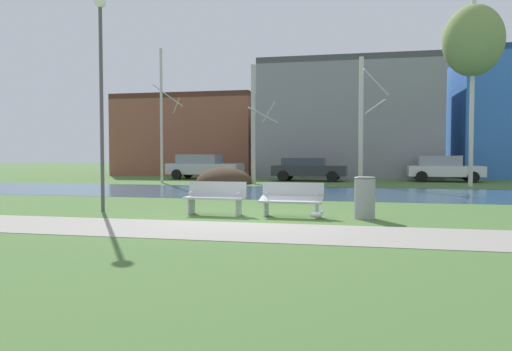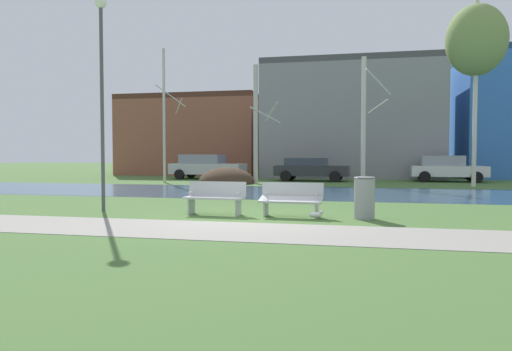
% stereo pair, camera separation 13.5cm
% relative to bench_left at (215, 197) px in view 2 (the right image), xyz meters
% --- Properties ---
extents(ground_plane, '(120.00, 120.00, 0.00)m').
position_rel_bench_left_xyz_m(ground_plane, '(1.01, 9.27, -0.47)').
color(ground_plane, '#476B33').
extents(paved_path_strip, '(60.00, 2.43, 0.01)m').
position_rel_bench_left_xyz_m(paved_path_strip, '(1.01, -2.53, -0.47)').
color(paved_path_strip, gray).
rests_on(paved_path_strip, ground).
extents(river_band, '(80.00, 7.05, 0.01)m').
position_rel_bench_left_xyz_m(river_band, '(1.01, 7.84, -0.47)').
color(river_band, '#33516B').
rests_on(river_band, ground).
extents(soil_mound, '(3.08, 3.39, 1.79)m').
position_rel_bench_left_xyz_m(soil_mound, '(-3.48, 13.19, -0.47)').
color(soil_mound, '#423021').
rests_on(soil_mound, ground).
extents(bench_left, '(1.62, 0.62, 0.87)m').
position_rel_bench_left_xyz_m(bench_left, '(0.00, 0.00, 0.00)').
color(bench_left, '#B2B5B7').
rests_on(bench_left, ground).
extents(bench_right, '(1.62, 0.62, 0.87)m').
position_rel_bench_left_xyz_m(bench_right, '(2.03, 0.00, 0.00)').
color(bench_right, '#B2B5B7').
rests_on(bench_right, ground).
extents(trash_bin, '(0.53, 0.53, 1.04)m').
position_rel_bench_left_xyz_m(trash_bin, '(3.86, -0.01, 0.07)').
color(trash_bin, gray).
rests_on(trash_bin, ground).
extents(seagull, '(0.39, 0.14, 0.24)m').
position_rel_bench_left_xyz_m(seagull, '(2.71, -0.40, -0.34)').
color(seagull, white).
rests_on(seagull, ground).
extents(streetlamp, '(0.32, 0.32, 5.95)m').
position_rel_bench_left_xyz_m(streetlamp, '(-3.31, 0.09, 3.44)').
color(streetlamp, '#4C4C51').
rests_on(streetlamp, ground).
extents(birch_far_left, '(1.43, 2.48, 7.51)m').
position_rel_bench_left_xyz_m(birch_far_left, '(-7.11, 13.25, 3.33)').
color(birch_far_left, beige).
rests_on(birch_far_left, ground).
extents(birch_left, '(1.52, 2.61, 6.40)m').
position_rel_bench_left_xyz_m(birch_left, '(-1.82, 13.28, 2.76)').
color(birch_left, '#BCB7A8').
rests_on(birch_left, ground).
extents(birch_center_left, '(1.47, 2.56, 6.54)m').
position_rel_bench_left_xyz_m(birch_center_left, '(3.85, 13.06, 2.89)').
color(birch_center_left, beige).
rests_on(birch_center_left, ground).
extents(birch_center, '(2.90, 2.90, 9.21)m').
position_rel_bench_left_xyz_m(birch_center, '(9.17, 13.47, 6.67)').
color(birch_center, beige).
rests_on(birch_center, ground).
extents(parked_van_nearest_silver, '(4.81, 2.26, 1.58)m').
position_rel_bench_left_xyz_m(parked_van_nearest_silver, '(-6.06, 17.45, 0.35)').
color(parked_van_nearest_silver, '#B2B5BC').
rests_on(parked_van_nearest_silver, ground).
extents(parked_sedan_second_dark, '(4.42, 2.09, 1.37)m').
position_rel_bench_left_xyz_m(parked_sedan_second_dark, '(0.75, 16.58, 0.26)').
color(parked_sedan_second_dark, '#282B30').
rests_on(parked_sedan_second_dark, ground).
extents(parked_hatch_third_white, '(4.22, 2.24, 1.52)m').
position_rel_bench_left_xyz_m(parked_hatch_third_white, '(8.54, 17.54, 0.32)').
color(parked_hatch_third_white, silver).
rests_on(parked_hatch_third_white, ground).
extents(building_brick_low, '(10.85, 6.81, 6.16)m').
position_rel_bench_left_xyz_m(building_brick_low, '(-9.39, 24.68, 2.61)').
color(building_brick_low, brown).
rests_on(building_brick_low, ground).
extents(building_grey_warehouse, '(11.87, 8.48, 7.94)m').
position_rel_bench_left_xyz_m(building_grey_warehouse, '(2.98, 23.29, 3.50)').
color(building_grey_warehouse, gray).
rests_on(building_grey_warehouse, ground).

